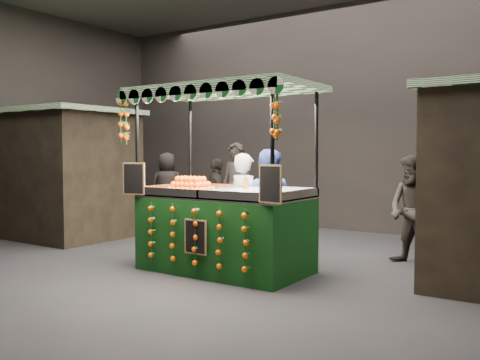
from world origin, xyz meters
The scene contains 11 objects.
ground centered at (0.00, 0.00, 0.00)m, with size 12.00×12.00×0.00m, color black.
market_hall centered at (0.00, 0.00, 3.38)m, with size 12.10×10.10×5.05m.
neighbour_stall_left centered at (-4.40, 1.00, 1.31)m, with size 3.00×2.20×2.60m.
juice_stall centered at (0.36, 0.21, 0.83)m, with size 2.76×1.62×2.67m.
vendor_grey centered at (0.15, 1.06, 0.86)m, with size 0.70×0.54×1.72m.
vendor_blue centered at (0.52, 1.14, 0.89)m, with size 1.04×0.92×1.78m.
shopper_0 centered at (-1.25, 2.84, 0.97)m, with size 0.73×0.50×1.93m.
shopper_1 centered at (2.52, 2.15, 0.85)m, with size 1.00×0.89×1.70m.
shopper_2 centered at (-1.80, 2.95, 0.81)m, with size 0.98×0.90×1.61m.
shopper_3 centered at (2.38, 3.94, 0.85)m, with size 1.20×1.25×1.71m.
shopper_4 centered at (-4.00, 3.84, 0.87)m, with size 1.01×0.96×1.73m.
Camera 1 is at (4.77, -5.91, 1.73)m, focal length 39.22 mm.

